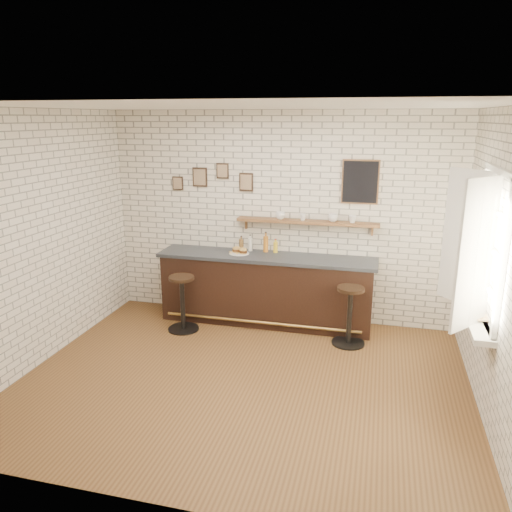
# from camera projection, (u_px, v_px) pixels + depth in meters

# --- Properties ---
(ground) EXTENTS (5.00, 5.00, 0.00)m
(ground) POSITION_uv_depth(u_px,v_px,m) (244.00, 380.00, 5.70)
(ground) COLOR brown
(ground) RESTS_ON ground
(bar_counter) EXTENTS (3.10, 0.65, 1.01)m
(bar_counter) POSITION_uv_depth(u_px,v_px,m) (266.00, 289.00, 7.18)
(bar_counter) COLOR black
(bar_counter) RESTS_ON ground
(sandwich_plate) EXTENTS (0.28, 0.28, 0.01)m
(sandwich_plate) POSITION_uv_depth(u_px,v_px,m) (239.00, 253.00, 7.14)
(sandwich_plate) COLOR white
(sandwich_plate) RESTS_ON bar_counter
(ciabatta_sandwich) EXTENTS (0.26, 0.18, 0.08)m
(ciabatta_sandwich) POSITION_uv_depth(u_px,v_px,m) (240.00, 250.00, 7.12)
(ciabatta_sandwich) COLOR tan
(ciabatta_sandwich) RESTS_ON sandwich_plate
(potato_chips) EXTENTS (0.24, 0.18, 0.00)m
(potato_chips) POSITION_uv_depth(u_px,v_px,m) (238.00, 253.00, 7.13)
(potato_chips) COLOR #EFC254
(potato_chips) RESTS_ON sandwich_plate
(bitters_bottle_brown) EXTENTS (0.07, 0.07, 0.22)m
(bitters_bottle_brown) POSITION_uv_depth(u_px,v_px,m) (241.00, 244.00, 7.30)
(bitters_bottle_brown) COLOR brown
(bitters_bottle_brown) RESTS_ON bar_counter
(bitters_bottle_white) EXTENTS (0.06, 0.06, 0.24)m
(bitters_bottle_white) POSITION_uv_depth(u_px,v_px,m) (250.00, 244.00, 7.26)
(bitters_bottle_white) COLOR silver
(bitters_bottle_white) RESTS_ON bar_counter
(bitters_bottle_amber) EXTENTS (0.07, 0.07, 0.29)m
(bitters_bottle_amber) POSITION_uv_depth(u_px,v_px,m) (266.00, 244.00, 7.20)
(bitters_bottle_amber) COLOR #AC641B
(bitters_bottle_amber) RESTS_ON bar_counter
(condiment_bottle_yellow) EXTENTS (0.06, 0.06, 0.20)m
(condiment_bottle_yellow) POSITION_uv_depth(u_px,v_px,m) (276.00, 247.00, 7.18)
(condiment_bottle_yellow) COLOR gold
(condiment_bottle_yellow) RESTS_ON bar_counter
(bar_stool_left) EXTENTS (0.44, 0.44, 0.79)m
(bar_stool_left) POSITION_uv_depth(u_px,v_px,m) (182.00, 301.00, 6.94)
(bar_stool_left) COLOR black
(bar_stool_left) RESTS_ON ground
(bar_stool_right) EXTENTS (0.44, 0.44, 0.79)m
(bar_stool_right) POSITION_uv_depth(u_px,v_px,m) (350.00, 314.00, 6.50)
(bar_stool_right) COLOR black
(bar_stool_right) RESTS_ON ground
(wall_shelf) EXTENTS (2.00, 0.18, 0.18)m
(wall_shelf) POSITION_uv_depth(u_px,v_px,m) (307.00, 222.00, 6.98)
(wall_shelf) COLOR brown
(wall_shelf) RESTS_ON ground
(shelf_cup_a) EXTENTS (0.13, 0.13, 0.11)m
(shelf_cup_a) POSITION_uv_depth(u_px,v_px,m) (280.00, 216.00, 7.05)
(shelf_cup_a) COLOR white
(shelf_cup_a) RESTS_ON wall_shelf
(shelf_cup_b) EXTENTS (0.11, 0.11, 0.09)m
(shelf_cup_b) POSITION_uv_depth(u_px,v_px,m) (303.00, 217.00, 6.98)
(shelf_cup_b) COLOR white
(shelf_cup_b) RESTS_ON wall_shelf
(shelf_cup_c) EXTENTS (0.17, 0.17, 0.11)m
(shelf_cup_c) POSITION_uv_depth(u_px,v_px,m) (333.00, 218.00, 6.87)
(shelf_cup_c) COLOR white
(shelf_cup_c) RESTS_ON wall_shelf
(shelf_cup_d) EXTENTS (0.15, 0.15, 0.10)m
(shelf_cup_d) POSITION_uv_depth(u_px,v_px,m) (352.00, 219.00, 6.81)
(shelf_cup_d) COLOR white
(shelf_cup_d) RESTS_ON wall_shelf
(back_wall_decor) EXTENTS (2.96, 0.02, 0.56)m
(back_wall_decor) POSITION_uv_depth(u_px,v_px,m) (296.00, 180.00, 6.94)
(back_wall_decor) COLOR black
(back_wall_decor) RESTS_ON ground
(window_sill) EXTENTS (0.20, 1.35, 0.06)m
(window_sill) POSITION_uv_depth(u_px,v_px,m) (474.00, 317.00, 5.17)
(window_sill) COLOR white
(window_sill) RESTS_ON ground
(casement_window) EXTENTS (0.40, 1.30, 1.56)m
(casement_window) POSITION_uv_depth(u_px,v_px,m) (478.00, 246.00, 4.98)
(casement_window) COLOR white
(casement_window) RESTS_ON ground
(book_lower) EXTENTS (0.23, 0.25, 0.02)m
(book_lower) POSITION_uv_depth(u_px,v_px,m) (474.00, 317.00, 5.05)
(book_lower) COLOR tan
(book_lower) RESTS_ON window_sill
(book_upper) EXTENTS (0.17, 0.23, 0.02)m
(book_upper) POSITION_uv_depth(u_px,v_px,m) (474.00, 316.00, 5.04)
(book_upper) COLOR tan
(book_upper) RESTS_ON book_lower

